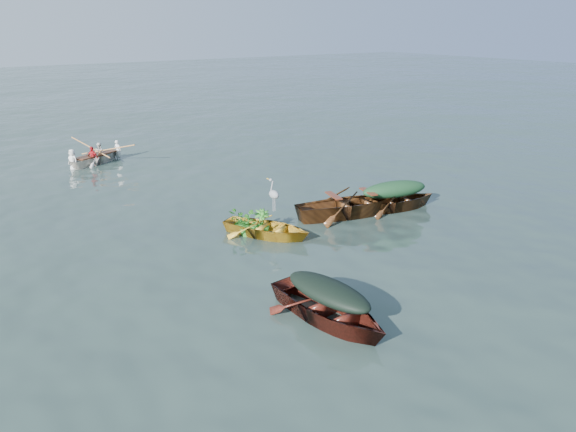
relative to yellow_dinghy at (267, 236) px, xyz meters
name	(u,v)px	position (x,y,z in m)	size (l,w,h in m)	color
ground	(331,242)	(1.19, -1.32, 0.00)	(140.00, 140.00, 0.00)	#2C3D38
yellow_dinghy	(267,236)	(0.00, 0.00, 0.00)	(1.36, 3.13, 0.84)	gold
dark_covered_boat	(328,321)	(-1.47, -4.57, 0.00)	(1.41, 3.80, 0.96)	#571C14
green_tarp_boat	(393,210)	(4.45, -0.32, 0.00)	(1.24, 3.98, 0.90)	#4D2D12
open_wooden_boat	(350,216)	(2.98, -0.01, 0.00)	(1.48, 4.76, 1.14)	#573115
rowed_boat	(97,163)	(-1.38, 10.96, 0.00)	(1.06, 3.52, 0.80)	white
dark_tarp_cover	(328,290)	(-1.47, -4.57, 0.68)	(0.78, 2.09, 0.40)	black
green_tarp_cover	(395,188)	(4.45, -0.32, 0.71)	(0.68, 2.19, 0.52)	#183C24
thwart_benches	(351,197)	(2.98, -0.01, 0.59)	(0.89, 2.38, 0.04)	#522113
heron	(274,200)	(0.45, 0.32, 0.88)	(0.28, 0.40, 0.92)	#929599
dinghy_weeds	(249,208)	(-0.25, 0.49, 0.72)	(0.70, 0.90, 0.60)	#1E701D
rowers	(95,145)	(-1.38, 10.96, 0.78)	(0.95, 2.46, 0.76)	silver
oars	(96,153)	(-1.38, 10.96, 0.43)	(2.60, 0.60, 0.06)	#A4703E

